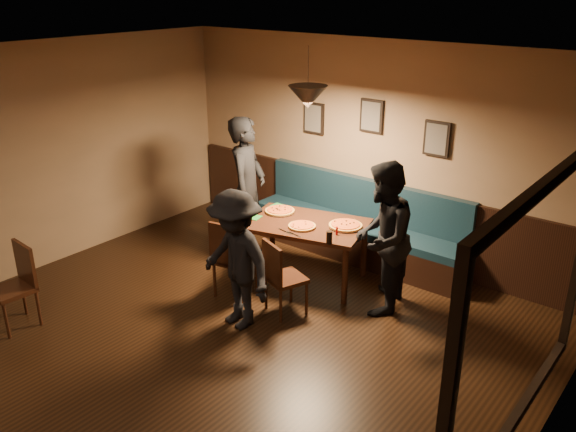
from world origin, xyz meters
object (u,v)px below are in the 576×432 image
object	(u,v)px
soda_glass	(329,237)
dining_table	(306,251)
diner_front	(236,260)
cafe_chair_far	(12,288)
tabasco_bottle	(337,230)
diner_left	(247,190)
chair_near_right	(286,277)
diner_right	(382,238)
booth_bench	(356,221)
chair_near_left	(235,257)

from	to	relation	value
soda_glass	dining_table	bearing A→B (deg)	150.05
diner_front	cafe_chair_far	size ratio (longest dim) A/B	1.68
tabasco_bottle	cafe_chair_far	world-z (taller)	cafe_chair_far
diner_left	soda_glass	distance (m)	1.59
chair_near_right	diner_right	world-z (taller)	diner_right
diner_right	diner_left	bearing A→B (deg)	-108.85
booth_bench	diner_left	xyz separation A→B (m)	(-1.10, -0.88, 0.44)
dining_table	diner_right	size ratio (longest dim) A/B	0.82
diner_front	chair_near_left	bearing A→B (deg)	144.29
booth_bench	soda_glass	world-z (taller)	booth_bench
chair_near_left	chair_near_right	xyz separation A→B (m)	(0.72, 0.04, -0.04)
chair_near_right	diner_front	size ratio (longest dim) A/B	0.57
chair_near_right	chair_near_left	bearing A→B (deg)	-155.97
dining_table	diner_front	size ratio (longest dim) A/B	0.93
diner_front	tabasco_bottle	xyz separation A→B (m)	(0.44, 1.20, 0.05)
chair_near_right	diner_front	world-z (taller)	diner_front
chair_near_right	diner_right	bearing A→B (deg)	63.79
booth_bench	diner_front	world-z (taller)	diner_front
diner_left	tabasco_bottle	bearing A→B (deg)	-117.25
booth_bench	diner_right	bearing A→B (deg)	-46.08
diner_left	diner_front	bearing A→B (deg)	-164.61
booth_bench	diner_right	world-z (taller)	diner_right
diner_left	chair_near_right	bearing A→B (deg)	-144.71
diner_front	diner_left	bearing A→B (deg)	137.56
booth_bench	dining_table	world-z (taller)	booth_bench
booth_bench	cafe_chair_far	bearing A→B (deg)	-117.07
dining_table	chair_near_left	world-z (taller)	chair_near_left
booth_bench	chair_near_right	world-z (taller)	booth_bench
cafe_chair_far	chair_near_right	bearing A→B (deg)	-131.72
soda_glass	cafe_chair_far	distance (m)	3.40
diner_left	tabasco_bottle	distance (m)	1.48
diner_left	soda_glass	world-z (taller)	diner_left
diner_left	diner_right	world-z (taller)	diner_left
diner_right	cafe_chair_far	xyz separation A→B (m)	(-2.82, -2.73, -0.40)
booth_bench	chair_near_left	bearing A→B (deg)	-107.38
cafe_chair_far	diner_front	bearing A→B (deg)	-136.55
chair_near_right	soda_glass	xyz separation A→B (m)	(0.26, 0.43, 0.39)
dining_table	tabasco_bottle	distance (m)	0.65
diner_left	cafe_chair_far	xyz separation A→B (m)	(-0.79, -2.82, -0.49)
tabasco_bottle	cafe_chair_far	xyz separation A→B (m)	(-2.26, -2.70, -0.36)
diner_right	chair_near_right	bearing A→B (deg)	-63.15
chair_near_right	tabasco_bottle	world-z (taller)	same
dining_table	diner_front	xyz separation A→B (m)	(0.04, -1.27, 0.38)
dining_table	soda_glass	distance (m)	0.78
diner_front	soda_glass	distance (m)	1.08
chair_near_left	diner_front	size ratio (longest dim) A/B	0.62
dining_table	chair_near_left	xyz separation A→B (m)	(-0.43, -0.79, 0.10)
tabasco_bottle	diner_front	bearing A→B (deg)	-110.19
diner_left	soda_glass	bearing A→B (deg)	-126.07
chair_near_right	diner_front	bearing A→B (deg)	-94.86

